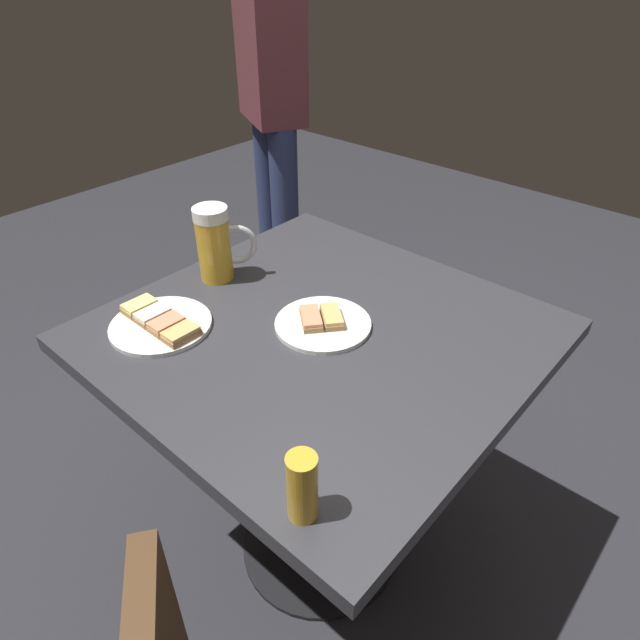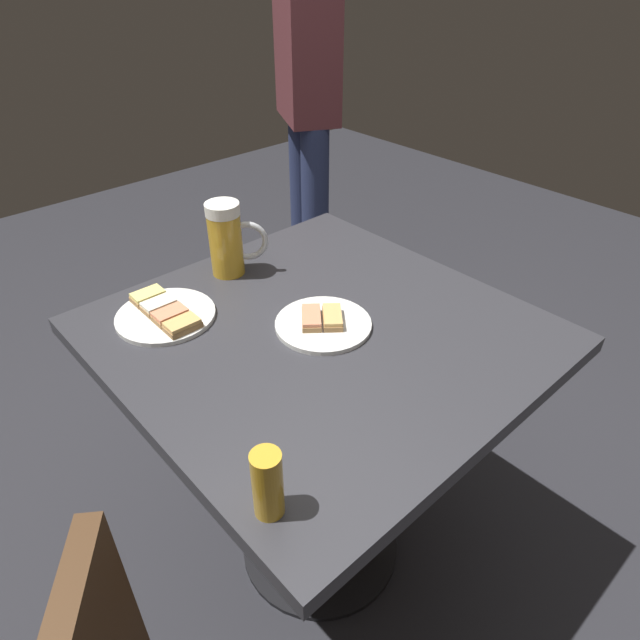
# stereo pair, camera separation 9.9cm
# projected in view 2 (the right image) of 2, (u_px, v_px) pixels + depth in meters

# --- Properties ---
(ground_plane) EXTENTS (6.00, 6.00, 0.00)m
(ground_plane) POSITION_uv_depth(u_px,v_px,m) (320.00, 544.00, 1.59)
(ground_plane) COLOR #28282D
(cafe_table) EXTENTS (0.84, 0.82, 0.77)m
(cafe_table) POSITION_uv_depth(u_px,v_px,m) (320.00, 382.00, 1.23)
(cafe_table) COLOR black
(cafe_table) RESTS_ON ground_plane
(plate_near) EXTENTS (0.21, 0.21, 0.03)m
(plate_near) POSITION_uv_depth(u_px,v_px,m) (165.00, 314.00, 1.17)
(plate_near) COLOR white
(plate_near) RESTS_ON cafe_table
(plate_far) EXTENTS (0.20, 0.20, 0.03)m
(plate_far) POSITION_uv_depth(u_px,v_px,m) (322.00, 322.00, 1.15)
(plate_far) COLOR white
(plate_far) RESTS_ON cafe_table
(beer_mug) EXTENTS (0.11, 0.12, 0.18)m
(beer_mug) POSITION_uv_depth(u_px,v_px,m) (228.00, 239.00, 1.29)
(beer_mug) COLOR gold
(beer_mug) RESTS_ON cafe_table
(beer_glass_small) EXTENTS (0.04, 0.04, 0.11)m
(beer_glass_small) POSITION_uv_depth(u_px,v_px,m) (268.00, 484.00, 0.75)
(beer_glass_small) COLOR gold
(beer_glass_small) RESTS_ON cafe_table
(patron_standing) EXTENTS (0.37, 0.31, 1.59)m
(patron_standing) POSITION_uv_depth(u_px,v_px,m) (307.00, 103.00, 2.09)
(patron_standing) COLOR navy
(patron_standing) RESTS_ON ground_plane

